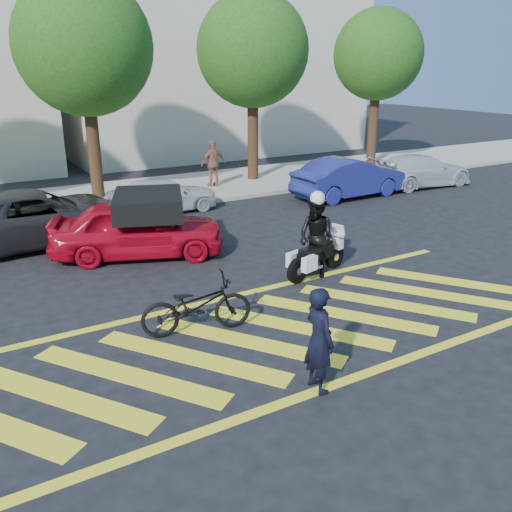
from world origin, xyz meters
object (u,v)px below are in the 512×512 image
red_convertible (138,228)px  parked_far_right (421,170)px  police_motorcycle (316,256)px  officer_bike (319,340)px  officer_moto (316,238)px  parked_right (349,178)px  parked_mid_right (163,195)px  bicycle (197,305)px  parked_mid_left (38,217)px

red_convertible → parked_far_right: size_ratio=0.98×
red_convertible → police_motorcycle: bearing=-117.0°
officer_bike → officer_moto: size_ratio=0.90×
officer_bike → red_convertible: 7.26m
police_motorcycle → officer_moto: 0.46m
parked_right → parked_mid_right: bearing=76.6°
bicycle → red_convertible: bearing=6.5°
bicycle → parked_mid_left: parked_mid_left is taller
bicycle → parked_right: size_ratio=0.46×
police_motorcycle → parked_right: bearing=30.3°
officer_bike → parked_right: bearing=-39.5°
officer_moto → parked_mid_left: size_ratio=0.35×
officer_bike → parked_far_right: 15.66m
officer_moto → parked_mid_left: bearing=-153.4°
parked_far_right → parked_right: bearing=94.6°
officer_moto → parked_right: (5.82, 5.80, -0.20)m
red_convertible → parked_right: 9.22m
officer_moto → parked_right: 8.22m
parked_mid_right → parked_right: parked_right is taller
police_motorcycle → officer_moto: bearing=135.7°
bicycle → parked_mid_right: size_ratio=0.57×
officer_bike → bicycle: (-0.80, 2.63, -0.30)m
police_motorcycle → parked_far_right: bearing=16.7°
officer_bike → police_motorcycle: 4.75m
parked_mid_left → police_motorcycle: bearing=-142.1°
officer_bike → parked_mid_right: 11.19m
officer_bike → red_convertible: officer_bike is taller
parked_mid_right → red_convertible: bearing=148.6°
officer_moto → bicycle: bearing=-86.1°
bicycle → parked_mid_left: bearing=24.9°
police_motorcycle → parked_mid_right: 7.27m
parked_right → officer_bike: bearing=136.5°
parked_right → parked_far_right: parked_right is taller
officer_bike → parked_mid_right: officer_bike is taller
red_convertible → parked_mid_right: size_ratio=1.21×
parked_mid_right → parked_right: bearing=-103.4°
officer_moto → parked_mid_right: bearing=172.7°
parked_mid_left → parked_mid_right: 4.40m
police_motorcycle → parked_far_right: 11.18m
bicycle → parked_mid_right: 8.81m
red_convertible → parked_mid_right: red_convertible is taller
police_motorcycle → parked_far_right: size_ratio=0.43×
officer_moto → parked_mid_left: 7.73m
police_motorcycle → red_convertible: bearing=117.4°
parked_mid_right → bicycle: bearing=160.9°
police_motorcycle → officer_moto: officer_moto is taller
bicycle → red_convertible: 4.66m
parked_right → parked_far_right: 3.73m
red_convertible → parked_mid_right: 4.35m
police_motorcycle → red_convertible: 4.63m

